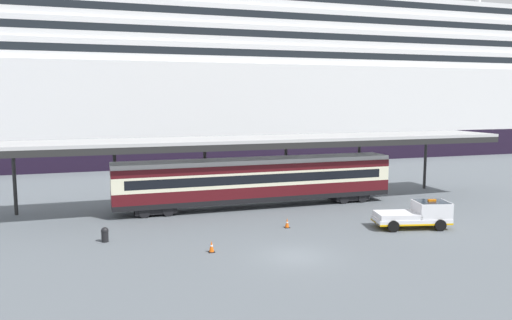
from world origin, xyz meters
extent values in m
plane|color=slate|center=(0.00, 0.00, 0.00)|extent=(400.00, 400.00, 0.00)
cube|color=black|center=(15.70, 49.88, 2.07)|extent=(143.21, 22.19, 4.14)
cube|color=silver|center=(15.70, 49.88, 8.96)|extent=(143.21, 22.19, 9.65)
cube|color=silver|center=(15.70, 49.88, 15.12)|extent=(131.75, 20.42, 2.66)
cube|color=black|center=(15.70, 39.73, 15.25)|extent=(126.03, 0.12, 0.96)
cube|color=silver|center=(15.70, 49.88, 17.78)|extent=(126.48, 19.60, 2.66)
cube|color=black|center=(15.70, 40.13, 17.91)|extent=(120.98, 0.12, 0.96)
cube|color=silver|center=(15.70, 49.88, 20.44)|extent=(121.21, 18.78, 2.66)
cube|color=black|center=(15.70, 40.54, 20.57)|extent=(115.94, 0.12, 0.96)
cube|color=silver|center=(15.70, 49.88, 23.10)|extent=(115.94, 17.97, 2.66)
cylinder|color=silver|center=(55.80, 49.88, 25.80)|extent=(1.00, 1.00, 2.76)
cube|color=#B5B5B5|center=(1.91, 13.70, 5.70)|extent=(45.23, 5.85, 0.25)
cube|color=black|center=(1.91, 10.88, 5.32)|extent=(45.23, 0.20, 0.50)
cylinder|color=black|center=(-16.93, 16.23, 2.79)|extent=(0.28, 0.28, 5.57)
cylinder|color=black|center=(-9.39, 16.23, 2.79)|extent=(0.28, 0.28, 5.57)
cylinder|color=black|center=(-1.86, 16.23, 2.79)|extent=(0.28, 0.28, 5.57)
cylinder|color=black|center=(5.68, 16.23, 2.79)|extent=(0.28, 0.28, 5.57)
cylinder|color=black|center=(13.22, 16.23, 2.79)|extent=(0.28, 0.28, 5.57)
cylinder|color=black|center=(20.76, 16.23, 2.79)|extent=(0.28, 0.28, 5.57)
cube|color=black|center=(1.91, 13.20, 0.85)|extent=(23.51, 2.80, 0.40)
cube|color=#470F14|center=(1.91, 13.20, 1.50)|extent=(23.51, 2.80, 0.90)
cube|color=beige|center=(1.91, 13.20, 2.55)|extent=(23.51, 2.80, 1.20)
cube|color=black|center=(1.91, 11.83, 2.60)|extent=(21.63, 0.08, 0.72)
cube|color=#470F14|center=(1.91, 13.20, 3.45)|extent=(23.51, 2.80, 0.60)
cube|color=#B1B1B1|center=(1.91, 13.20, 3.93)|extent=(23.51, 2.69, 0.36)
cube|color=black|center=(-6.55, 13.20, 0.45)|extent=(3.20, 2.35, 0.50)
cylinder|color=black|center=(-7.45, 12.03, 0.42)|extent=(0.84, 0.12, 0.84)
cylinder|color=black|center=(-5.65, 12.03, 0.42)|extent=(0.84, 0.12, 0.84)
cube|color=black|center=(10.38, 13.20, 0.45)|extent=(3.20, 2.35, 0.50)
cylinder|color=black|center=(9.48, 12.03, 0.42)|extent=(0.84, 0.12, 0.84)
cylinder|color=black|center=(11.28, 12.03, 0.42)|extent=(0.84, 0.12, 0.84)
cube|color=white|center=(10.21, 3.43, 0.58)|extent=(5.51, 3.09, 0.36)
cube|color=#F2B20C|center=(10.21, 3.43, 0.45)|extent=(5.52, 3.11, 0.12)
cube|color=white|center=(11.63, 3.11, 1.31)|extent=(2.65, 2.38, 1.10)
cube|color=#19232D|center=(11.63, 3.11, 1.66)|extent=(2.43, 2.25, 0.44)
cube|color=orange|center=(11.63, 3.11, 1.94)|extent=(0.59, 0.32, 0.16)
cube|color=white|center=(9.19, 3.66, 0.94)|extent=(3.26, 2.51, 0.36)
cylinder|color=black|center=(12.05, 4.04, 0.40)|extent=(0.84, 0.42, 0.80)
cylinder|color=black|center=(11.61, 2.09, 0.40)|extent=(0.84, 0.42, 0.80)
cylinder|color=black|center=(8.80, 4.77, 0.40)|extent=(0.84, 0.42, 0.80)
cylinder|color=black|center=(8.36, 2.82, 0.40)|extent=(0.84, 0.42, 0.80)
cube|color=black|center=(1.87, 6.11, 0.02)|extent=(0.36, 0.36, 0.04)
cone|color=#EA590F|center=(1.87, 6.11, 0.36)|extent=(0.30, 0.30, 0.64)
cylinder|color=white|center=(1.87, 6.11, 0.39)|extent=(0.17, 0.17, 0.09)
cube|color=black|center=(-4.44, 2.24, 0.02)|extent=(0.36, 0.36, 0.04)
cone|color=#EA590F|center=(-4.44, 2.24, 0.37)|extent=(0.30, 0.30, 0.66)
cylinder|color=white|center=(-4.44, 2.24, 0.40)|extent=(0.17, 0.17, 0.09)
cylinder|color=black|center=(-10.43, 6.39, 0.35)|extent=(0.44, 0.44, 0.70)
sphere|color=black|center=(-10.43, 6.39, 0.72)|extent=(0.48, 0.48, 0.48)
camera|label=1|loc=(-10.59, -25.60, 9.04)|focal=34.66mm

